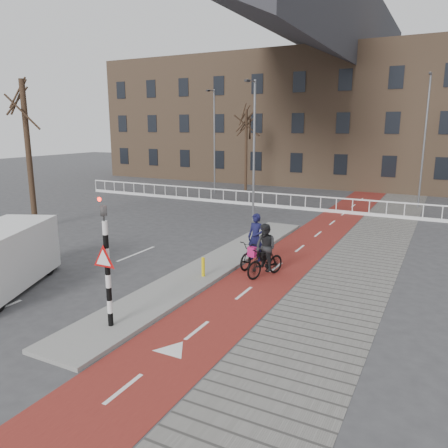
% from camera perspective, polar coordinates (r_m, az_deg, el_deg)
% --- Properties ---
extents(ground, '(120.00, 120.00, 0.00)m').
position_cam_1_polar(ground, '(13.58, -6.89, -10.69)').
color(ground, '#38383A').
rests_on(ground, ground).
extents(bike_lane, '(2.50, 60.00, 0.01)m').
position_cam_1_polar(bike_lane, '(21.69, 11.47, -1.88)').
color(bike_lane, maroon).
rests_on(bike_lane, ground).
extents(sidewalk, '(3.00, 60.00, 0.01)m').
position_cam_1_polar(sidewalk, '(21.15, 18.78, -2.69)').
color(sidewalk, slate).
rests_on(sidewalk, ground).
extents(curb_island, '(1.80, 16.00, 0.12)m').
position_cam_1_polar(curb_island, '(17.10, -1.32, -5.40)').
color(curb_island, gray).
rests_on(curb_island, ground).
extents(traffic_signal, '(0.80, 0.80, 3.68)m').
position_cam_1_polar(traffic_signal, '(11.77, -15.12, -4.44)').
color(traffic_signal, black).
rests_on(traffic_signal, curb_island).
extents(bollard, '(0.12, 0.12, 0.69)m').
position_cam_1_polar(bollard, '(15.63, -2.74, -5.61)').
color(bollard, yellow).
rests_on(bollard, curb_island).
extents(cyclist_near, '(1.01, 2.11, 2.09)m').
position_cam_1_polar(cyclist_near, '(16.95, 4.15, -3.28)').
color(cyclist_near, black).
rests_on(cyclist_near, bike_lane).
extents(cyclist_far, '(1.15, 1.88, 1.95)m').
position_cam_1_polar(cyclist_far, '(15.83, 5.42, -4.07)').
color(cyclist_far, black).
rests_on(cyclist_far, bike_lane).
extents(railing, '(28.00, 0.10, 0.99)m').
position_cam_1_polar(railing, '(30.25, 3.30, 3.04)').
color(railing, silver).
rests_on(railing, ground).
extents(townhouse_row, '(46.00, 10.00, 15.90)m').
position_cam_1_polar(townhouse_row, '(43.52, 14.34, 15.54)').
color(townhouse_row, '#7F6047').
rests_on(townhouse_row, ground).
extents(tree_left, '(0.29, 0.29, 7.68)m').
position_cam_1_polar(tree_left, '(25.10, -24.14, 8.12)').
color(tree_left, black).
rests_on(tree_left, ground).
extents(tree_mid, '(0.22, 0.22, 6.66)m').
position_cam_1_polar(tree_mid, '(36.46, 2.89, 9.47)').
color(tree_mid, black).
rests_on(tree_mid, ground).
extents(streetlight_near, '(0.12, 0.12, 7.73)m').
position_cam_1_polar(streetlight_near, '(23.91, 3.94, 9.06)').
color(streetlight_near, slate).
rests_on(streetlight_near, ground).
extents(streetlight_left, '(0.12, 0.12, 8.12)m').
position_cam_1_polar(streetlight_left, '(35.27, -1.26, 10.57)').
color(streetlight_left, slate).
rests_on(streetlight_left, ground).
extents(streetlight_right, '(0.12, 0.12, 8.66)m').
position_cam_1_polar(streetlight_right, '(31.86, 24.69, 9.70)').
color(streetlight_right, slate).
rests_on(streetlight_right, ground).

